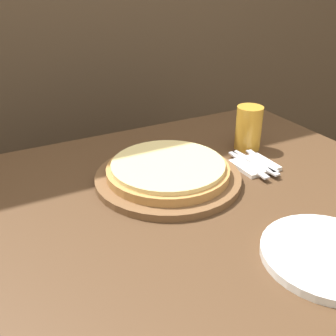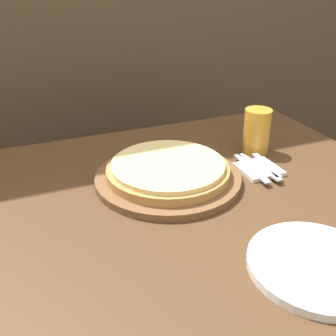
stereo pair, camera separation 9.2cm
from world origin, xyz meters
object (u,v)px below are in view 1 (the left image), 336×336
spoon (262,161)px  dinner_knife (255,163)px  pizza_on_board (168,173)px  dinner_plate (328,255)px  beer_glass (249,126)px  fork (248,164)px

spoon → dinner_knife: bearing=180.0°
pizza_on_board → dinner_plate: 0.45m
pizza_on_board → beer_glass: bearing=13.0°
dinner_plate → fork: bearing=75.0°
spoon → beer_glass: bearing=71.8°
dinner_plate → spoon: size_ratio=1.71×
fork → dinner_knife: bearing=0.0°
beer_glass → dinner_knife: 0.15m
spoon → pizza_on_board: bearing=171.2°
beer_glass → dinner_plate: 0.55m
dinner_plate → fork: 0.40m
beer_glass → fork: bearing=-126.8°
dinner_plate → fork: dinner_plate is taller
dinner_knife → spoon: bearing=0.0°
beer_glass → dinner_knife: bearing=-118.3°
dinner_knife → fork: bearing=180.0°
fork → dinner_knife: size_ratio=1.00×
dinner_plate → spoon: dinner_plate is taller
fork → dinner_plate: bearing=-105.0°
beer_glass → fork: size_ratio=0.76×
dinner_plate → dinner_knife: bearing=71.6°
dinner_plate → dinner_knife: 0.41m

